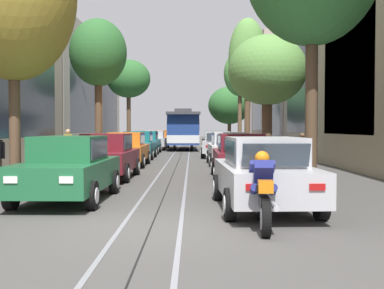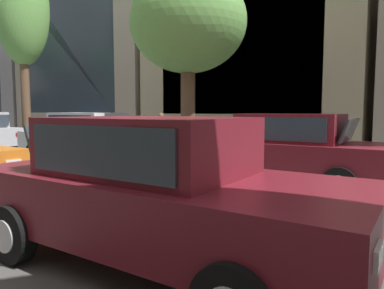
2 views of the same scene
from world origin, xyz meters
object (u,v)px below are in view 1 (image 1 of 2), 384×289
Objects in this scene: street_tree_kerb_right_mid at (249,60)px; cable_car_trolley at (184,130)px; parked_car_orange_far_left at (160,139)px; parked_car_silver_near_right at (265,173)px; parked_car_maroon_second_left at (108,156)px; parked_car_silver_fourth_right at (219,144)px; parked_car_orange_mid_left at (128,149)px; parked_car_teal_fourth_left at (139,145)px; parked_car_silver_sixth_left at (156,140)px; street_tree_kerb_left_second at (100,54)px; parked_car_green_near_left at (70,168)px; street_tree_kerb_left_mid at (130,79)px; parked_car_maroon_second_right at (242,156)px; street_tree_kerb_right_second at (269,71)px; parked_car_grey_fifth_right at (217,141)px; pedestrian_crossing_far at (304,147)px; pedestrian_on_right_pavement at (69,145)px; parked_car_white_mid_right at (229,148)px; parked_car_teal_fifth_left at (147,142)px; motorcycle_with_rider at (264,192)px; street_tree_kerb_right_far at (231,105)px; street_tree_kerb_right_fourth at (241,75)px.

cable_car_trolley is at bearing 110.25° from street_tree_kerb_right_mid.
parked_car_orange_far_left and parked_car_silver_near_right have the same top height.
parked_car_silver_fourth_right is (4.56, 12.54, 0.00)m from parked_car_maroon_second_left.
parked_car_maroon_second_left is 1.00× the size of parked_car_orange_mid_left.
parked_car_teal_fourth_left is 1.00× the size of parked_car_silver_sixth_left.
street_tree_kerb_right_mid is at bearing 30.00° from street_tree_kerb_left_second.
parked_car_green_near_left is 1.00× the size of parked_car_maroon_second_left.
parked_car_maroon_second_left is 22.35m from street_tree_kerb_left_mid.
parked_car_teal_fourth_left is 12.11m from parked_car_maroon_second_right.
parked_car_grey_fifth_right is at bearing 95.20° from street_tree_kerb_right_second.
parked_car_orange_mid_left reaches higher than pedestrian_crossing_far.
parked_car_grey_fifth_right is (4.92, -9.18, 0.00)m from parked_car_orange_far_left.
pedestrian_on_right_pavement is (-0.64, -16.54, -4.68)m from street_tree_kerb_left_mid.
parked_car_teal_fifth_left is at bearing 115.51° from parked_car_white_mid_right.
motorcycle_with_rider is at bearing -86.37° from cable_car_trolley.
pedestrian_crossing_far is (1.99, -5.66, -4.94)m from street_tree_kerb_right_mid.
parked_car_teal_fourth_left and parked_car_silver_sixth_left have the same top height.
parked_car_maroon_second_left is 2.20× the size of motorcycle_with_rider.
parked_car_maroon_second_left is at bearing -95.70° from cable_car_trolley.
parked_car_silver_fourth_right is at bearing 100.36° from street_tree_kerb_right_second.
street_tree_kerb_left_second reaches higher than motorcycle_with_rider.
parked_car_orange_mid_left is at bearing -106.82° from street_tree_kerb_right_far.
parked_car_teal_fourth_left is at bearing -112.39° from street_tree_kerb_right_far.
parked_car_teal_fourth_left is 11.42m from parked_car_silver_sixth_left.
parked_car_silver_sixth_left is 31.41m from motorcycle_with_rider.
motorcycle_with_rider is (4.26, -8.51, -0.15)m from parked_car_maroon_second_left.
street_tree_kerb_right_mid is 1.11× the size of street_tree_kerb_right_fourth.
street_tree_kerb_right_mid is at bearing -68.58° from parked_car_orange_far_left.
parked_car_teal_fifth_left is at bearing 90.55° from parked_car_green_near_left.
motorcycle_with_rider is (-0.51, -14.95, -0.15)m from parked_car_white_mid_right.
street_tree_kerb_left_second is at bearing -139.59° from parked_car_silver_fourth_right.
street_tree_kerb_right_fourth is (0.24, 7.01, -0.10)m from street_tree_kerb_right_mid.
parked_car_orange_far_left is (-0.13, 28.25, 0.00)m from parked_car_maroon_second_left.
parked_car_maroon_second_left and parked_car_orange_mid_left have the same top height.
parked_car_maroon_second_right is 0.53× the size of street_tree_kerb_right_mid.
pedestrian_on_right_pavement reaches higher than parked_car_orange_far_left.
parked_car_teal_fourth_left is 17.07m from parked_car_orange_far_left.
parked_car_orange_far_left is at bearing 89.97° from parked_car_teal_fourth_left.
parked_car_maroon_second_right and parked_car_white_mid_right have the same top height.
parked_car_maroon_second_right and parked_car_grey_fifth_right have the same top height.
street_tree_kerb_left_second is (-1.61, -15.38, 4.68)m from parked_car_silver_sixth_left.
parked_car_silver_near_right is at bearing -69.10° from parked_car_orange_mid_left.
parked_car_maroon_second_left is 1.00× the size of parked_car_silver_near_right.
parked_car_silver_fourth_right is 0.61× the size of street_tree_kerb_left_second.
street_tree_kerb_right_fourth is (1.83, 18.76, 4.92)m from parked_car_maroon_second_right.
street_tree_kerb_left_mid is (-6.78, 21.63, 4.87)m from parked_car_maroon_second_right.
street_tree_kerb_left_second reaches higher than parked_car_silver_fourth_right.
parked_car_silver_near_right reaches higher than pedestrian_crossing_far.
pedestrian_on_right_pavement is (-7.41, 5.09, 0.18)m from parked_car_maroon_second_right.
street_tree_kerb_right_fourth is at bearing 48.93° from parked_car_teal_fourth_left.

